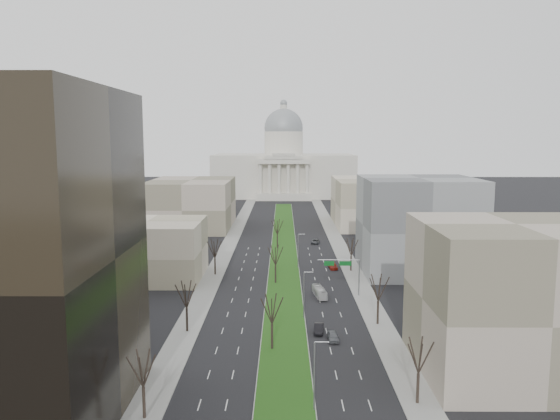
{
  "coord_description": "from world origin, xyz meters",
  "views": [
    {
      "loc": [
        -0.19,
        -44.69,
        34.37
      ],
      "look_at": [
        -1.1,
        106.35,
        13.89
      ],
      "focal_mm": 35.0,
      "sensor_mm": 36.0,
      "label": 1
    }
  ],
  "objects_px": {
    "car_grey_near": "(333,336)",
    "box_van": "(320,292)",
    "car_black": "(319,328)",
    "car_grey_far": "(315,242)",
    "car_red": "(333,266)"
  },
  "relations": [
    {
      "from": "car_grey_near",
      "to": "car_red",
      "type": "relative_size",
      "value": 0.86
    },
    {
      "from": "car_black",
      "to": "car_grey_far",
      "type": "relative_size",
      "value": 0.97
    },
    {
      "from": "box_van",
      "to": "car_grey_far",
      "type": "bearing_deg",
      "value": 78.57
    },
    {
      "from": "car_black",
      "to": "car_grey_far",
      "type": "bearing_deg",
      "value": 92.82
    },
    {
      "from": "car_grey_near",
      "to": "box_van",
      "type": "height_order",
      "value": "box_van"
    },
    {
      "from": "car_red",
      "to": "car_grey_far",
      "type": "height_order",
      "value": "car_red"
    },
    {
      "from": "car_black",
      "to": "car_red",
      "type": "distance_m",
      "value": 47.24
    },
    {
      "from": "car_grey_near",
      "to": "box_van",
      "type": "distance_m",
      "value": 25.33
    },
    {
      "from": "car_black",
      "to": "car_red",
      "type": "height_order",
      "value": "car_black"
    },
    {
      "from": "car_grey_near",
      "to": "car_grey_far",
      "type": "height_order",
      "value": "car_grey_near"
    },
    {
      "from": "car_red",
      "to": "box_van",
      "type": "bearing_deg",
      "value": -104.53
    },
    {
      "from": "car_grey_far",
      "to": "box_van",
      "type": "relative_size",
      "value": 0.63
    },
    {
      "from": "car_grey_near",
      "to": "car_red",
      "type": "height_order",
      "value": "car_grey_near"
    },
    {
      "from": "car_grey_near",
      "to": "box_van",
      "type": "xyz_separation_m",
      "value": [
        -0.58,
        25.32,
        0.34
      ]
    },
    {
      "from": "car_grey_near",
      "to": "car_grey_far",
      "type": "distance_m",
      "value": 84.21
    }
  ]
}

